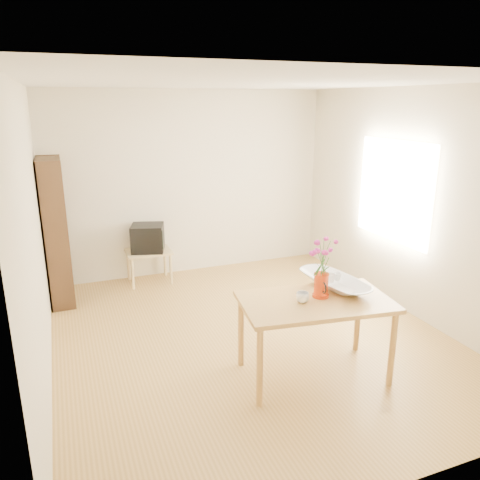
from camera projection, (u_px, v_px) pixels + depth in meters
name	position (u px, v px, depth m)	size (l,w,h in m)	color
room	(253.00, 219.00, 4.69)	(4.50, 4.50, 4.50)	olive
table	(315.00, 309.00, 4.15)	(1.41, 0.93, 0.75)	#AD7C3B
tv_stand	(149.00, 256.00, 6.45)	(0.60, 0.45, 0.46)	tan
bookshelf	(57.00, 237.00, 5.72)	(0.28, 0.70, 1.80)	black
pitcher	(321.00, 286.00, 4.16)	(0.15, 0.22, 0.23)	#BF340B
flowers	(323.00, 255.00, 4.08)	(0.26, 0.26, 0.36)	#F239BB
mug	(303.00, 297.00, 4.06)	(0.12, 0.12, 0.09)	white
bowl	(335.00, 261.00, 4.35)	(0.54, 0.54, 0.51)	white
teacup_a	(331.00, 266.00, 4.35)	(0.08, 0.08, 0.07)	white
teacup_b	(338.00, 265.00, 4.40)	(0.07, 0.07, 0.06)	white
television	(148.00, 237.00, 6.38)	(0.52, 0.50, 0.37)	black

